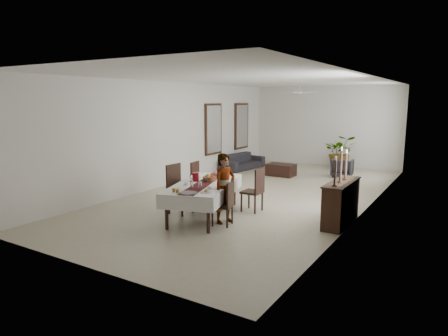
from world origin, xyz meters
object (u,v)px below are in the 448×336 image
dining_table_top (204,185)px  sofa (242,161)px  woman (225,188)px  sideboard_body (341,203)px  red_pitcher (196,177)px

dining_table_top → sofa: 6.53m
woman → sideboard_body: woman is taller
dining_table_top → sofa: (-2.36, 6.07, -0.44)m
sideboard_body → woman: bearing=-150.2°
red_pitcher → woman: bearing=-15.3°
dining_table_top → sideboard_body: sideboard_body is taller
dining_table_top → woman: (0.67, -0.19, 0.03)m
woman → sofa: (-3.04, 6.26, -0.46)m
red_pitcher → sideboard_body: size_ratio=0.14×
sideboard_body → sofa: size_ratio=0.74×
red_pitcher → sideboard_body: bearing=17.4°
woman → sideboard_body: 2.52m
sideboard_body → red_pitcher: bearing=-162.6°
red_pitcher → woman: (0.96, -0.26, -0.11)m
sofa → dining_table_top: bearing=-151.3°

